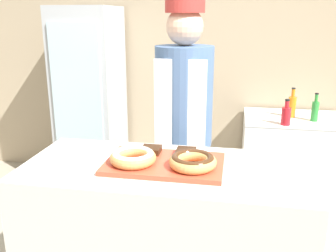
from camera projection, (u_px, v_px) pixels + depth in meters
wall_back at (204, 52)px, 3.77m from camera, size 8.00×0.06×2.70m
display_counter at (165, 250)px, 2.01m from camera, size 1.43×0.65×0.98m
serving_tray at (164, 164)px, 1.87m from camera, size 0.58×0.37×0.02m
donut_light_glaze at (133, 157)px, 1.83m from camera, size 0.23×0.23×0.06m
donut_chocolate_glaze at (193, 161)px, 1.78m from camera, size 0.23×0.23×0.06m
brownie_back_left at (151, 150)px, 1.98m from camera, size 0.10×0.10×0.03m
brownie_back_right at (186, 152)px, 1.95m from camera, size 0.10×0.10×0.03m
baker_person at (183, 131)px, 2.51m from camera, size 0.38×0.38×1.79m
beverage_fridge at (90, 100)px, 3.72m from camera, size 0.57×0.63×1.79m
chest_freezer at (290, 158)px, 3.52m from camera, size 0.89×0.66×0.81m
bottle_green at (315, 110)px, 3.26m from camera, size 0.06×0.06×0.25m
bottle_red at (286, 115)px, 3.15m from camera, size 0.08×0.08×0.22m
bottle_orange at (292, 106)px, 3.39m from camera, size 0.07×0.07×0.27m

